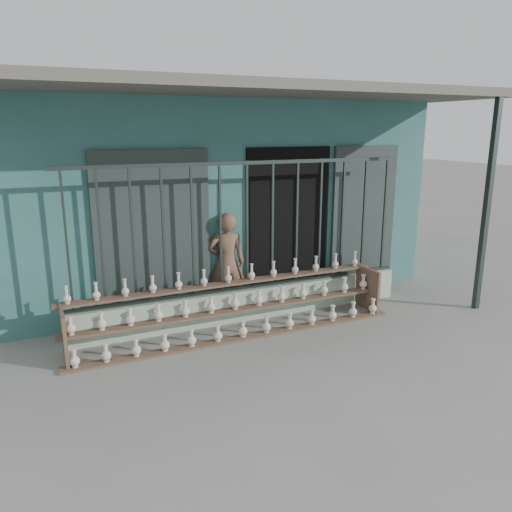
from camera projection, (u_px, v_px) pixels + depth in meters
name	position (u px, v px, depth m)	size (l,w,h in m)	color
ground	(290.00, 354.00, 6.08)	(60.00, 60.00, 0.00)	slate
workshop_building	(186.00, 185.00, 9.41)	(7.40, 6.60, 3.21)	#2E615E
parapet_wall	(247.00, 303.00, 7.17)	(5.00, 0.20, 0.45)	#A6C2A6
security_fence	(247.00, 227.00, 6.89)	(5.00, 0.04, 1.80)	#283330
shelf_rack	(236.00, 307.00, 6.63)	(4.50, 0.68, 0.85)	brown
elderly_woman	(227.00, 263.00, 7.32)	(0.55, 0.36, 1.50)	brown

